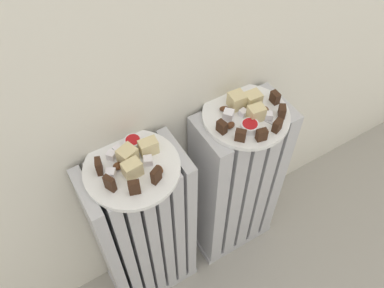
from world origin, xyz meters
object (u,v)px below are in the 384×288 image
object	(u,v)px
fork	(253,114)
radiator_left	(145,233)
jam_bowl_left	(133,142)
radiator_right	(235,185)
jam_bowl_right	(250,126)
plate_left	(132,168)
plate_right	(246,116)

from	to	relation	value
fork	radiator_left	bearing A→B (deg)	178.20
jam_bowl_left	fork	xyz separation A→B (m)	(0.32, -0.07, -0.01)
radiator_right	jam_bowl_right	distance (m)	0.36
plate_left	plate_right	distance (m)	0.33
plate_left	fork	distance (m)	0.35
radiator_right	fork	xyz separation A→B (m)	(0.02, -0.01, 0.35)
jam_bowl_right	jam_bowl_left	bearing A→B (deg)	159.85
radiator_left	jam_bowl_right	size ratio (longest dim) A/B	13.87
radiator_left	plate_right	bearing A→B (deg)	0.00
jam_bowl_right	plate_left	bearing A→B (deg)	171.47
radiator_right	plate_left	distance (m)	0.47
radiator_left	fork	bearing A→B (deg)	-1.80
plate_left	jam_bowl_left	distance (m)	0.07
plate_left	plate_right	bearing A→B (deg)	0.00
radiator_right	jam_bowl_left	world-z (taller)	jam_bowl_left
radiator_left	plate_right	distance (m)	0.47
radiator_left	jam_bowl_right	distance (m)	0.47
radiator_left	jam_bowl_left	bearing A→B (deg)	59.74
radiator_left	plate_left	distance (m)	0.34
plate_left	plate_right	xyz separation A→B (m)	(0.33, 0.00, 0.00)
plate_right	jam_bowl_right	size ratio (longest dim) A/B	4.95
radiator_right	jam_bowl_right	xyz separation A→B (m)	(-0.02, -0.05, 0.35)
jam_bowl_right	plate_right	bearing A→B (deg)	62.63
jam_bowl_left	fork	distance (m)	0.32
radiator_left	radiator_right	world-z (taller)	same
radiator_left	fork	size ratio (longest dim) A/B	6.58
jam_bowl_left	jam_bowl_right	bearing A→B (deg)	-20.15
radiator_right	jam_bowl_right	bearing A→B (deg)	-117.37
jam_bowl_right	radiator_left	bearing A→B (deg)	171.47
plate_right	fork	world-z (taller)	fork
radiator_left	fork	xyz separation A→B (m)	(0.35, -0.01, 0.35)
plate_right	radiator_right	bearing A→B (deg)	-116.57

